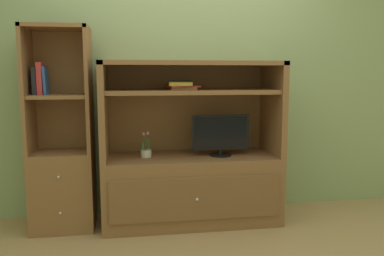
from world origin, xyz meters
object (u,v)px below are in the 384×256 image
(bookshelf_tall, at_px, (62,164))
(upright_book_row, at_px, (40,80))
(potted_plant, at_px, (146,151))
(tv_monitor, at_px, (221,135))
(media_console, at_px, (191,170))
(magazine_stack, at_px, (181,85))

(bookshelf_tall, xyz_separation_m, upright_book_row, (-0.14, -0.01, 0.70))
(potted_plant, distance_m, upright_book_row, 1.04)
(tv_monitor, relative_size, upright_book_row, 1.95)
(media_console, relative_size, tv_monitor, 3.05)
(magazine_stack, height_order, upright_book_row, upright_book_row)
(tv_monitor, xyz_separation_m, upright_book_row, (-1.48, 0.04, 0.48))
(potted_plant, height_order, upright_book_row, upright_book_row)
(bookshelf_tall, bearing_deg, tv_monitor, -2.22)
(bookshelf_tall, bearing_deg, media_console, -0.15)
(upright_book_row, bearing_deg, magazine_stack, -0.21)
(upright_book_row, bearing_deg, potted_plant, 0.41)
(media_console, relative_size, magazine_stack, 4.55)
(potted_plant, bearing_deg, tv_monitor, -4.34)
(media_console, relative_size, bookshelf_tall, 0.91)
(potted_plant, xyz_separation_m, bookshelf_tall, (-0.69, 0.00, -0.08))
(media_console, height_order, upright_book_row, media_console)
(magazine_stack, bearing_deg, media_console, 6.76)
(magazine_stack, height_order, bookshelf_tall, bookshelf_tall)
(bookshelf_tall, bearing_deg, magazine_stack, -0.75)
(tv_monitor, distance_m, bookshelf_tall, 1.36)
(potted_plant, distance_m, bookshelf_tall, 0.70)
(media_console, height_order, magazine_stack, media_console)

